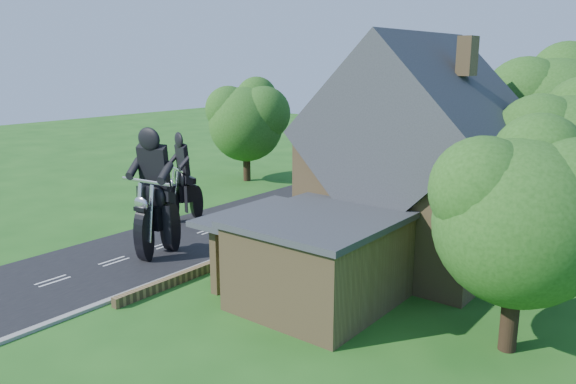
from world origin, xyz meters
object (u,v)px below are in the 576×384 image
Objects in this scene: garden_wall at (294,234)px; annex at (317,258)px; motorcycle_lead at (158,237)px; motorcycle_follow at (185,208)px; house at (416,167)px.

annex reaches higher than garden_wall.
annex is (5.57, -5.80, 1.57)m from garden_wall.
motorcycle_follow is (-3.55, 4.80, -0.15)m from motorcycle_lead.
motorcycle_lead is 1.19× the size of motorcycle_follow.
annex reaches higher than motorcycle_follow.
motorcycle_lead is at bearing 146.83° from motorcycle_follow.
garden_wall is at bearing -170.83° from house.
garden_wall is 13.31× the size of motorcycle_follow.
garden_wall is 11.19× the size of motorcycle_lead.
house is 1.45× the size of annex.
motorcycle_lead is (-8.86, -0.42, -0.85)m from annex.
house is 13.73m from motorcycle_follow.
garden_wall is 7.52m from house.
motorcycle_follow is (-13.03, -2.42, -3.57)m from house.
annex is at bearing -46.16° from garden_wall.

